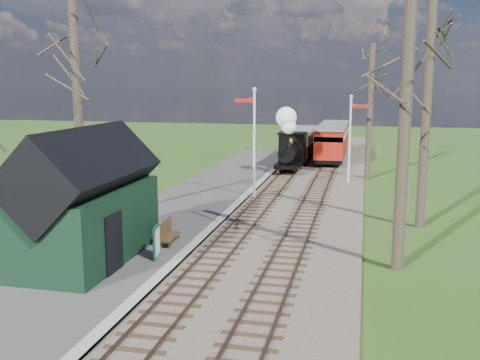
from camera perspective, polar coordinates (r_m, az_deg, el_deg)
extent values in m
plane|color=#36561B|center=(15.18, -8.52, -14.97)|extent=(140.00, 140.00, 0.00)
ellipsoid|color=#385B23|center=(81.55, -9.12, -4.87)|extent=(57.60, 36.00, 16.20)
ellipsoid|color=#385B23|center=(81.63, 16.03, -7.54)|extent=(70.40, 44.00, 19.80)
ellipsoid|color=#385B23|center=(86.83, 3.95, -4.95)|extent=(64.00, 40.00, 18.00)
cube|color=brown|center=(35.52, 6.62, -0.12)|extent=(8.00, 60.00, 0.10)
cube|color=brown|center=(35.74, 3.76, 0.14)|extent=(0.07, 60.00, 0.12)
cube|color=brown|center=(35.60, 5.35, 0.07)|extent=(0.07, 60.00, 0.12)
cube|color=#38281C|center=(35.68, 4.55, 0.03)|extent=(1.60, 60.00, 0.09)
cube|color=brown|center=(35.42, 7.91, -0.03)|extent=(0.07, 60.00, 0.12)
cube|color=brown|center=(35.35, 9.52, -0.10)|extent=(0.07, 60.00, 0.12)
cube|color=#38281C|center=(35.39, 8.71, -0.14)|extent=(1.60, 60.00, 0.09)
cube|color=#474442|center=(28.81, -4.78, -2.45)|extent=(5.00, 44.00, 0.20)
cube|color=#B2AD9E|center=(28.20, -0.32, -2.68)|extent=(0.40, 44.00, 0.21)
cube|color=black|center=(19.86, -15.98, -4.54)|extent=(3.00, 6.00, 2.60)
cube|color=black|center=(19.48, -16.25, 0.73)|extent=(3.25, 6.30, 3.25)
cube|color=black|center=(18.40, -13.28, -6.56)|extent=(0.06, 1.20, 2.00)
cylinder|color=silver|center=(29.52, 1.52, 3.61)|extent=(0.14, 0.14, 6.00)
sphere|color=silver|center=(29.32, 1.55, 9.63)|extent=(0.24, 0.24, 0.24)
cube|color=#B7140F|center=(29.45, 0.49, 8.47)|extent=(1.10, 0.08, 0.22)
cube|color=black|center=(29.39, 1.54, 6.32)|extent=(0.18, 0.06, 0.30)
cylinder|color=silver|center=(34.93, 11.62, 4.03)|extent=(0.14, 0.14, 5.50)
sphere|color=silver|center=(34.74, 11.79, 8.71)|extent=(0.24, 0.24, 0.24)
cube|color=#B7140F|center=(34.75, 12.67, 7.69)|extent=(1.10, 0.08, 0.22)
cube|color=black|center=(34.82, 11.69, 5.91)|extent=(0.18, 0.06, 0.30)
cylinder|color=#382D23|center=(25.08, -16.93, 7.70)|extent=(0.41, 0.41, 11.00)
cylinder|color=#382D23|center=(18.77, 17.30, 8.47)|extent=(0.42, 0.42, 12.00)
cylinder|color=#382D23|center=(24.90, 19.24, 6.41)|extent=(0.40, 0.40, 10.00)
cylinder|color=#382D23|center=(36.77, 13.69, 7.00)|extent=(0.39, 0.39, 9.00)
cube|color=slate|center=(49.29, 7.36, 3.61)|extent=(12.60, 0.02, 0.01)
cube|color=slate|center=(49.33, 7.36, 3.26)|extent=(12.60, 0.02, 0.02)
cylinder|color=slate|center=(49.32, 7.36, 3.32)|extent=(0.08, 0.08, 1.00)
cube|color=black|center=(39.05, 5.35, 1.76)|extent=(1.75, 4.11, 0.26)
cylinder|color=black|center=(38.32, 5.24, 3.00)|extent=(1.13, 2.67, 1.13)
cube|color=black|center=(40.13, 5.61, 3.47)|extent=(1.85, 1.65, 2.06)
cylinder|color=black|center=(37.20, 5.05, 4.21)|extent=(0.29, 0.29, 0.82)
sphere|color=gold|center=(38.54, 5.32, 4.11)|extent=(0.53, 0.53, 0.53)
sphere|color=white|center=(37.09, 5.22, 5.71)|extent=(1.03, 1.03, 1.03)
sphere|color=white|center=(37.18, 4.95, 6.68)|extent=(1.44, 1.44, 1.44)
cylinder|color=black|center=(37.94, 4.34, 1.32)|extent=(0.10, 0.66, 0.66)
cylinder|color=black|center=(37.80, 5.84, 1.26)|extent=(0.10, 0.66, 0.66)
cube|color=black|center=(44.96, 6.39, 2.74)|extent=(1.95, 7.20, 0.31)
cube|color=#531512|center=(44.88, 6.41, 3.52)|extent=(2.06, 7.20, 0.93)
cube|color=beige|center=(44.78, 6.43, 4.70)|extent=(2.06, 7.20, 0.93)
cube|color=slate|center=(44.74, 6.45, 5.35)|extent=(2.16, 7.41, 0.12)
cube|color=black|center=(43.34, 9.59, 2.40)|extent=(2.08, 5.47, 0.33)
cube|color=#A91B0E|center=(43.25, 9.62, 3.26)|extent=(2.19, 5.47, 0.98)
cube|color=beige|center=(43.15, 9.65, 4.56)|extent=(2.19, 5.47, 0.98)
cube|color=slate|center=(43.10, 9.68, 5.29)|extent=(2.30, 5.69, 0.13)
cube|color=black|center=(48.79, 10.01, 3.27)|extent=(2.08, 5.47, 0.33)
cube|color=#A91B0E|center=(48.71, 10.03, 4.03)|extent=(2.19, 5.47, 0.98)
cube|color=beige|center=(48.61, 10.07, 5.19)|extent=(2.19, 5.47, 0.98)
cube|color=slate|center=(48.57, 10.09, 5.83)|extent=(2.30, 5.69, 0.13)
cube|color=#0F4838|center=(19.64, -8.92, -6.55)|extent=(0.23, 0.82, 1.19)
cube|color=silver|center=(19.63, -8.78, -6.55)|extent=(0.15, 0.70, 0.98)
cube|color=#48331A|center=(21.42, -7.46, -6.04)|extent=(0.55, 1.57, 0.07)
cube|color=#48331A|center=(21.39, -8.00, -5.24)|extent=(0.17, 1.54, 0.66)
cube|color=#48331A|center=(20.81, -7.67, -6.94)|extent=(0.07, 0.07, 0.22)
cube|color=#48331A|center=(22.11, -7.26, -5.90)|extent=(0.07, 0.07, 0.22)
imported|color=black|center=(18.36, -13.93, -7.81)|extent=(0.46, 0.54, 1.27)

